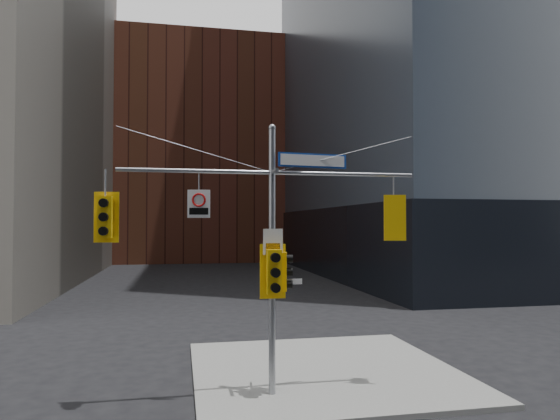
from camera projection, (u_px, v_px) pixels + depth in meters
name	position (u px, v px, depth m)	size (l,w,h in m)	color
sidewalk_corner	(324.00, 370.00, 15.48)	(8.00, 8.00, 0.15)	gray
podium_ne	(501.00, 241.00, 48.09)	(36.40, 36.40, 6.00)	black
brick_midrise	(199.00, 156.00, 68.42)	(26.00, 20.00, 28.00)	brown
signal_assembly	(272.00, 232.00, 13.24)	(8.00, 0.80, 7.30)	#909398
traffic_light_west_arm	(105.00, 217.00, 12.44)	(0.61, 0.49, 1.29)	yellow
traffic_light_east_arm	(394.00, 218.00, 13.93)	(0.60, 0.55, 1.27)	yellow
traffic_light_pole_side	(284.00, 272.00, 13.27)	(0.44, 0.38, 1.03)	yellow
traffic_light_pole_front	(274.00, 272.00, 12.95)	(0.68, 0.53, 1.43)	yellow
street_sign_blade	(313.00, 161.00, 13.52)	(1.97, 0.28, 0.38)	#103496
regulatory_sign_arm	(199.00, 203.00, 12.87)	(0.58, 0.12, 0.73)	silver
regulatory_sign_pole	(273.00, 242.00, 13.12)	(0.52, 0.05, 0.68)	silver
street_blade_ew	(289.00, 282.00, 13.30)	(0.74, 0.06, 0.15)	silver
street_blade_ns	(269.00, 295.00, 13.64)	(0.10, 0.72, 0.14)	#145926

